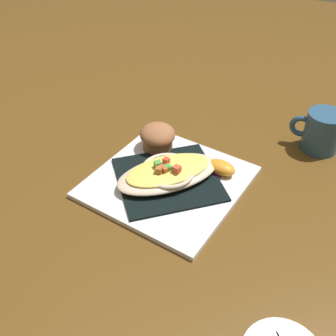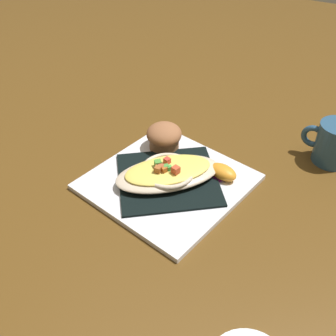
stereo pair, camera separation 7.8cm
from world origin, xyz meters
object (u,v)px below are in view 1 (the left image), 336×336
Objects in this scene: muffin at (158,137)px; orange_garnish at (220,168)px; square_plate at (168,182)px; gratin_dish at (168,172)px; creamer_cup_0 at (284,335)px; coffee_mug at (321,133)px.

muffin is 1.10× the size of orange_garnish.
square_plate is at bearing -146.52° from orange_garnish.
muffin is at bearing 122.93° from gratin_dish.
square_plate is at bearing 136.56° from creamer_cup_0.
coffee_mug is (0.26, 0.23, 0.01)m from gratin_dish.
orange_garnish is 2.81× the size of creamer_cup_0.
muffin is at bearing 133.45° from creamer_cup_0.
muffin reaches higher than orange_garnish.
coffee_mug is at bearing 44.39° from orange_garnish.
muffin is (-0.06, 0.09, 0.01)m from gratin_dish.
gratin_dish is (-0.00, -0.00, 0.03)m from square_plate.
creamer_cup_0 is at bearing -43.42° from gratin_dish.
gratin_dish is at bearing -57.07° from muffin.
coffee_mug reaches higher than orange_garnish.
gratin_dish is at bearing -146.48° from orange_garnish.
gratin_dish reaches higher than square_plate.
square_plate is at bearing -138.91° from coffee_mug.
square_plate is 1.26× the size of gratin_dish.
creamer_cup_0 is at bearing -60.56° from orange_garnish.
square_plate is 2.51× the size of coffee_mug.
gratin_dish is 0.36m from creamer_cup_0.
coffee_mug is at bearing 23.42° from muffin.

